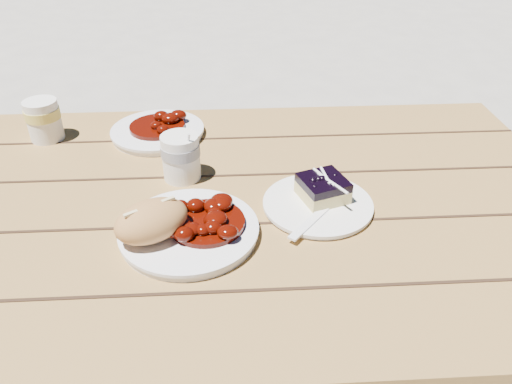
{
  "coord_description": "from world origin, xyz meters",
  "views": [
    {
      "loc": [
        0.35,
        -0.76,
        1.27
      ],
      "look_at": [
        0.39,
        -0.07,
        0.81
      ],
      "focal_mm": 35.0,
      "sensor_mm": 36.0,
      "label": 1
    }
  ],
  "objects": [
    {
      "name": "second_plate",
      "position": [
        0.19,
        0.27,
        0.76
      ],
      "size": [
        0.2,
        0.2,
        0.02
      ],
      "primitive_type": "cylinder",
      "color": "white",
      "rests_on": "picnic_table"
    },
    {
      "name": "bread_roll",
      "position": [
        0.22,
        -0.13,
        0.8
      ],
      "size": [
        0.15,
        0.13,
        0.06
      ],
      "primitive_type": "ellipsoid",
      "rotation": [
        0.0,
        0.0,
        0.57
      ],
      "color": "#B88146",
      "rests_on": "main_plate"
    },
    {
      "name": "second_stew",
      "position": [
        0.19,
        0.27,
        0.79
      ],
      "size": [
        0.12,
        0.12,
        0.04
      ],
      "primitive_type": null,
      "color": "#470A02",
      "rests_on": "second_plate"
    },
    {
      "name": "coffee_cup",
      "position": [
        0.25,
        0.08,
        0.8
      ],
      "size": [
        0.07,
        0.07,
        0.09
      ],
      "primitive_type": "cylinder",
      "color": "white",
      "rests_on": "picnic_table"
    },
    {
      "name": "fork_dessert",
      "position": [
        0.48,
        -0.09,
        0.76
      ],
      "size": [
        0.12,
        0.14,
        0.0
      ],
      "primitive_type": null,
      "rotation": [
        0.0,
        0.0,
        -0.7
      ],
      "color": "white",
      "rests_on": "dessert_plate"
    },
    {
      "name": "goulash_stew",
      "position": [
        0.31,
        -0.1,
        0.79
      ],
      "size": [
        0.13,
        0.13,
        0.04
      ],
      "primitive_type": null,
      "color": "#470A02",
      "rests_on": "main_plate"
    },
    {
      "name": "main_plate",
      "position": [
        0.28,
        -0.11,
        0.76
      ],
      "size": [
        0.23,
        0.23,
        0.02
      ],
      "primitive_type": "cylinder",
      "color": "white",
      "rests_on": "picnic_table"
    },
    {
      "name": "picnic_table",
      "position": [
        0.0,
        -0.0,
        0.59
      ],
      "size": [
        2.0,
        1.55,
        0.75
      ],
      "color": "brown",
      "rests_on": "ground"
    },
    {
      "name": "blueberry_cake",
      "position": [
        0.51,
        -0.02,
        0.78
      ],
      "size": [
        0.1,
        0.1,
        0.04
      ],
      "rotation": [
        0.0,
        0.0,
        0.33
      ],
      "color": "#DFCB79",
      "rests_on": "dessert_plate"
    },
    {
      "name": "dessert_plate",
      "position": [
        0.5,
        -0.04,
        0.76
      ],
      "size": [
        0.19,
        0.19,
        0.01
      ],
      "primitive_type": "cylinder",
      "color": "white",
      "rests_on": "picnic_table"
    },
    {
      "name": "second_cup",
      "position": [
        -0.06,
        0.26,
        0.8
      ],
      "size": [
        0.07,
        0.07,
        0.09
      ],
      "primitive_type": "cylinder",
      "color": "white",
      "rests_on": "picnic_table"
    }
  ]
}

